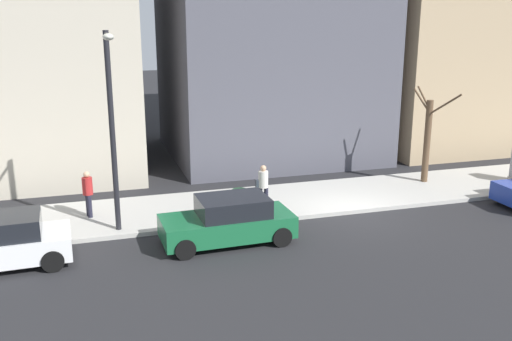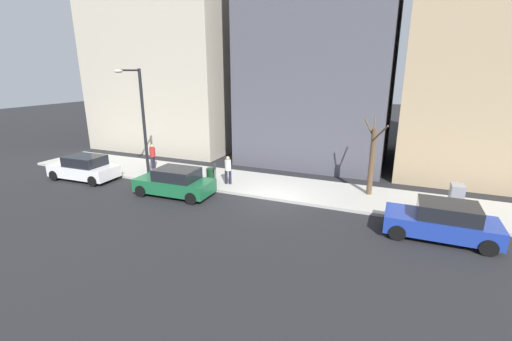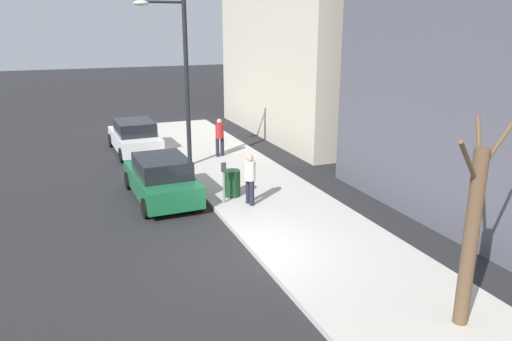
% 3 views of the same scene
% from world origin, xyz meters
% --- Properties ---
extents(ground_plane, '(120.00, 120.00, 0.00)m').
position_xyz_m(ground_plane, '(0.00, 0.00, 0.00)').
color(ground_plane, '#232326').
extents(sidewalk, '(4.00, 36.00, 0.15)m').
position_xyz_m(sidewalk, '(2.00, 0.00, 0.07)').
color(sidewalk, '#B2AFA8').
rests_on(sidewalk, ground).
extents(parked_car_green, '(2.04, 4.25, 1.52)m').
position_xyz_m(parked_car_green, '(-1.29, 5.11, 0.74)').
color(parked_car_green, '#196038').
rests_on(parked_car_green, ground).
extents(parking_meter, '(0.14, 0.10, 1.35)m').
position_xyz_m(parking_meter, '(0.45, 3.64, 0.98)').
color(parking_meter, slate).
rests_on(parking_meter, sidewalk).
extents(streetlamp, '(1.97, 0.32, 6.50)m').
position_xyz_m(streetlamp, '(0.28, 8.46, 4.02)').
color(streetlamp, black).
rests_on(streetlamp, sidewalk).
extents(bare_tree, '(2.05, 1.28, 4.03)m').
position_xyz_m(bare_tree, '(2.60, -4.58, 2.06)').
color(bare_tree, brown).
rests_on(bare_tree, sidewalk).
extents(trash_bin, '(0.56, 0.56, 0.90)m').
position_xyz_m(trash_bin, '(0.90, 4.15, 0.60)').
color(trash_bin, '#14381E').
rests_on(trash_bin, sidewalk).
extents(pedestrian_near_meter, '(0.36, 0.40, 1.66)m').
position_xyz_m(pedestrian_near_meter, '(1.18, 3.18, 1.09)').
color(pedestrian_near_meter, '#1E1E2D').
rests_on(pedestrian_near_meter, sidewalk).
extents(pedestrian_midblock, '(0.39, 0.36, 1.66)m').
position_xyz_m(pedestrian_midblock, '(2.15, 9.37, 1.09)').
color(pedestrian_midblock, '#1E1E2D').
rests_on(pedestrian_midblock, sidewalk).
extents(office_block_center, '(10.04, 10.04, 14.58)m').
position_xyz_m(office_block_center, '(10.52, 0.07, 7.29)').
color(office_block_center, '#4C4C56').
rests_on(office_block_center, ground).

